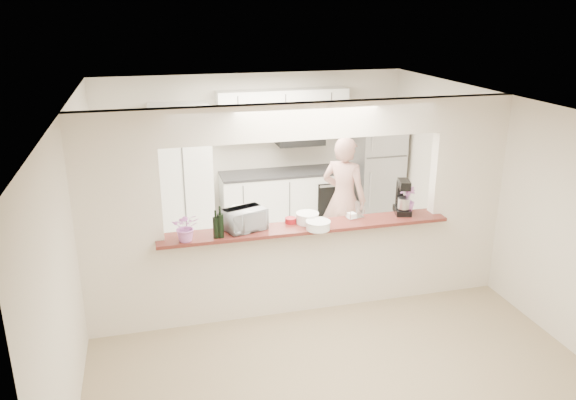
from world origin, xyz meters
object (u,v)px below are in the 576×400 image
object	(u,v)px
refrigerator	(377,171)
toaster_oven	(245,219)
person	(344,199)
stand_mixer	(403,198)

from	to	relation	value
refrigerator	toaster_oven	size ratio (longest dim) A/B	3.83
person	toaster_oven	bearing A→B (deg)	80.34
refrigerator	stand_mixer	bearing A→B (deg)	-107.12
person	refrigerator	bearing A→B (deg)	-85.32
refrigerator	person	distance (m)	1.78
refrigerator	person	xyz separation A→B (m)	(-1.11, -1.40, 0.05)
toaster_oven	refrigerator	bearing A→B (deg)	24.36
stand_mixer	refrigerator	bearing A→B (deg)	72.88
toaster_oven	person	bearing A→B (deg)	17.72
refrigerator	stand_mixer	xyz separation A→B (m)	(-0.80, -2.59, 0.43)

